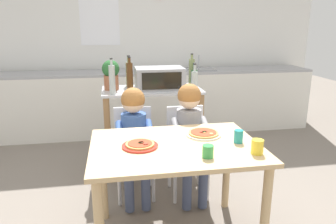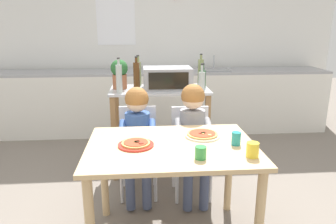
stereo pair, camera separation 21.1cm
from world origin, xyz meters
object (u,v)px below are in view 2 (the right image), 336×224
object	(u,v)px
dining_chair_left	(138,144)
drinking_cup_teal	(236,139)
dining_chair_right	(191,145)
child_in_grey_shirt	(193,127)
kitchen_island_cart	(160,117)
dining_table	(171,160)
pizza_plate_white	(202,135)
bottle_brown_beer	(138,73)
bottle_squat_spirits	(137,77)
potted_herb_plant	(119,73)
child_in_blue_striped_shirt	(137,129)
drinking_cup_green	(201,153)
bottle_clear_vinegar	(202,78)
bottle_tall_green_wine	(201,72)
bottle_slim_sauce	(119,78)
drinking_cup_yellow	(253,150)
bottle_dark_olive_oil	(202,81)
pizza_plate_red_rimmed	(136,144)
toaster_oven	(167,78)

from	to	relation	value
dining_chair_left	drinking_cup_teal	size ratio (longest dim) A/B	8.88
dining_chair_right	child_in_grey_shirt	bearing A→B (deg)	-90.00
kitchen_island_cart	dining_table	bearing A→B (deg)	-89.25
child_in_grey_shirt	pizza_plate_white	distance (m)	0.42
dining_table	dining_chair_left	size ratio (longest dim) A/B	1.43
dining_table	bottle_brown_beer	bearing A→B (deg)	99.53
bottle_squat_spirits	potted_herb_plant	distance (m)	0.27
child_in_blue_striped_shirt	drinking_cup_green	size ratio (longest dim) A/B	12.68
potted_herb_plant	dining_chair_right	world-z (taller)	potted_herb_plant
child_in_blue_striped_shirt	child_in_grey_shirt	distance (m)	0.49
bottle_clear_vinegar	drinking_cup_green	world-z (taller)	bottle_clear_vinegar
bottle_tall_green_wine	bottle_slim_sauce	distance (m)	0.90
bottle_tall_green_wine	bottle_brown_beer	distance (m)	0.68
child_in_blue_striped_shirt	child_in_grey_shirt	size ratio (longest dim) A/B	0.97
bottle_clear_vinegar	drinking_cup_teal	xyz separation A→B (m)	(0.01, -1.25, -0.21)
drinking_cup_yellow	dining_chair_left	bearing A→B (deg)	126.84
dining_table	child_in_blue_striped_shirt	bearing A→B (deg)	111.75
bottle_tall_green_wine	drinking_cup_green	bearing A→B (deg)	-99.98
bottle_dark_olive_oil	dining_chair_left	bearing A→B (deg)	-154.30
dining_chair_left	pizza_plate_red_rimmed	distance (m)	0.78
drinking_cup_yellow	drinking_cup_teal	bearing A→B (deg)	101.95
kitchen_island_cart	child_in_blue_striped_shirt	distance (m)	0.64
bottle_clear_vinegar	dining_chair_left	distance (m)	0.99
kitchen_island_cart	dining_chair_right	xyz separation A→B (m)	(0.26, -0.52, -0.12)
bottle_slim_sauce	dining_chair_left	world-z (taller)	bottle_slim_sauce
dining_chair_left	bottle_tall_green_wine	bearing A→B (deg)	40.78
kitchen_island_cart	bottle_dark_olive_oil	world-z (taller)	bottle_dark_olive_oil
child_in_blue_striped_shirt	drinking_cup_green	xyz separation A→B (m)	(0.40, -0.86, 0.12)
bottle_brown_beer	dining_chair_left	size ratio (longest dim) A/B	0.40
child_in_grey_shirt	pizza_plate_red_rimmed	size ratio (longest dim) A/B	4.25
dining_chair_left	child_in_blue_striped_shirt	distance (m)	0.23
dining_table	pizza_plate_white	xyz separation A→B (m)	(0.24, 0.15, 0.13)
drinking_cup_teal	bottle_dark_olive_oil	bearing A→B (deg)	92.55
kitchen_island_cart	bottle_brown_beer	world-z (taller)	bottle_brown_beer
dining_table	pizza_plate_red_rimmed	bearing A→B (deg)	-179.88
dining_chair_left	drinking_cup_yellow	size ratio (longest dim) A/B	8.59
potted_herb_plant	pizza_plate_white	world-z (taller)	potted_herb_plant
potted_herb_plant	drinking_cup_teal	xyz separation A→B (m)	(0.87, -1.27, -0.27)
child_in_grey_shirt	drinking_cup_teal	bearing A→B (deg)	-71.62
bottle_squat_spirits	child_in_grey_shirt	distance (m)	0.77
toaster_oven	drinking_cup_teal	bearing A→B (deg)	-73.04
bottle_slim_sauce	drinking_cup_teal	bearing A→B (deg)	-50.92
drinking_cup_teal	bottle_slim_sauce	bearing A→B (deg)	129.08
kitchen_island_cart	pizza_plate_white	world-z (taller)	kitchen_island_cart
potted_herb_plant	drinking_cup_green	size ratio (longest dim) A/B	3.77
bottle_squat_spirits	bottle_tall_green_wine	bearing A→B (deg)	22.77
bottle_clear_vinegar	pizza_plate_white	bearing A→B (deg)	-100.24
kitchen_island_cart	drinking_cup_green	world-z (taller)	kitchen_island_cart
potted_herb_plant	kitchen_island_cart	bearing A→B (deg)	-4.43
potted_herb_plant	drinking_cup_green	bearing A→B (deg)	-68.51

